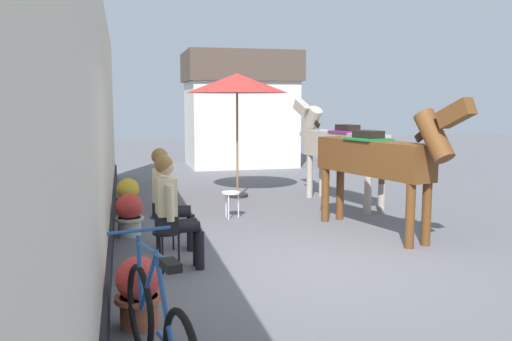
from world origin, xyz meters
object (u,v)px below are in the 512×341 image
leaning_bicycle (158,327)px  seated_visitor_near (172,206)px  seated_visitor_far (167,194)px  flower_planter_inner_far (129,214)px  cafe_parasol (237,84)px  saddled_horse_far (340,145)px  saddled_horse_near (378,158)px  flower_planter_nearest (139,290)px  spare_stool_white (231,195)px  flower_planter_farthest (128,195)px

leaning_bicycle → seated_visitor_near: bearing=82.6°
seated_visitor_far → leaning_bicycle: size_ratio=0.80×
seated_visitor_near → flower_planter_inner_far: bearing=104.6°
flower_planter_inner_far → cafe_parasol: size_ratio=0.25×
seated_visitor_far → saddled_horse_far: saddled_horse_far is taller
saddled_horse_near → cafe_parasol: bearing=110.5°
seated_visitor_near → flower_planter_inner_far: (-0.48, 1.83, -0.44)m
seated_visitor_far → flower_planter_inner_far: seated_visitor_far is taller
seated_visitor_far → leaning_bicycle: bearing=-95.7°
leaning_bicycle → seated_visitor_far: bearing=84.3°
flower_planter_inner_far → leaning_bicycle: bearing=-88.2°
flower_planter_nearest → cafe_parasol: bearing=70.5°
saddled_horse_near → seated_visitor_near: bearing=-161.7°
seated_visitor_near → saddled_horse_far: 5.04m
seated_visitor_near → spare_stool_white: 2.99m
flower_planter_inner_far → leaning_bicycle: size_ratio=0.37×
seated_visitor_far → saddled_horse_far: 4.44m
seated_visitor_far → saddled_horse_near: saddled_horse_near is taller
seated_visitor_near → cafe_parasol: 5.31m
cafe_parasol → seated_visitor_near: bearing=-110.7°
seated_visitor_far → flower_planter_nearest: 2.57m
saddled_horse_far → spare_stool_white: 2.59m
saddled_horse_far → leaning_bicycle: bearing=-122.7°
saddled_horse_far → flower_planter_nearest: bearing=-128.3°
seated_visitor_near → saddled_horse_near: size_ratio=0.48×
flower_planter_nearest → leaning_bicycle: (0.11, -1.00, 0.06)m
saddled_horse_far → cafe_parasol: cafe_parasol is taller
flower_planter_nearest → flower_planter_inner_far: bearing=90.6°
seated_visitor_near → seated_visitor_far: bearing=89.0°
flower_planter_nearest → saddled_horse_far: bearing=51.7°
flower_planter_farthest → saddled_horse_far: bearing=-0.4°
flower_planter_nearest → leaning_bicycle: 1.01m
seated_visitor_near → leaning_bicycle: seated_visitor_near is taller
saddled_horse_near → spare_stool_white: 2.64m
flower_planter_nearest → spare_stool_white: size_ratio=1.39×
flower_planter_nearest → flower_planter_farthest: 5.13m
seated_visitor_far → saddled_horse_near: (3.16, 0.14, 0.38)m
cafe_parasol → flower_planter_inner_far: bearing=-128.0°
spare_stool_white → flower_planter_nearest: bearing=-111.6°
seated_visitor_far → cafe_parasol: bearing=65.1°
flower_planter_nearest → saddled_horse_near: bearing=36.1°
seated_visitor_near → flower_planter_nearest: (-0.44, -1.58, -0.44)m
seated_visitor_near → saddled_horse_near: saddled_horse_near is taller
seated_visitor_near → flower_planter_inner_far: size_ratio=2.17×
seated_visitor_near → leaning_bicycle: size_ratio=0.80×
flower_planter_inner_far → saddled_horse_near: bearing=-12.1°
saddled_horse_near → flower_planter_inner_far: saddled_horse_near is taller
seated_visitor_far → flower_planter_nearest: size_ratio=2.17×
flower_planter_nearest → leaning_bicycle: size_ratio=0.37×
saddled_horse_near → saddled_horse_far: size_ratio=0.99×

